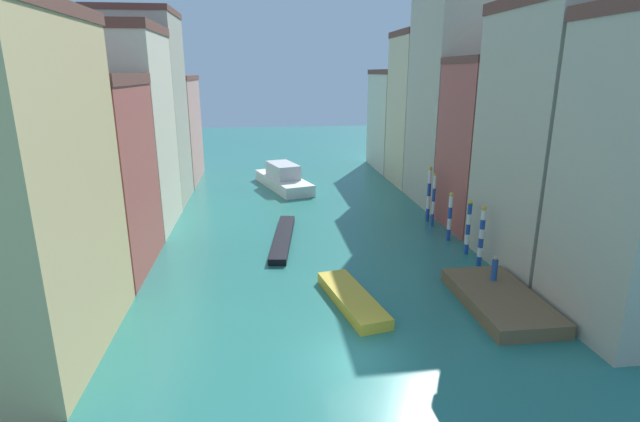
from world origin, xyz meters
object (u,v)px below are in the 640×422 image
Objects in this scene: mooring_pole_3 at (434,199)px; motorboat_0 at (352,299)px; mooring_pole_2 at (450,216)px; vaporetto_white at (283,179)px; mooring_pole_1 at (468,227)px; mooring_pole_4 at (429,194)px; mooring_pole_0 at (482,235)px; gondola_black at (283,238)px; person_on_dock at (494,269)px; waterfront_dock at (500,300)px.

motorboat_0 is (-9.73, -13.63, -2.12)m from mooring_pole_3.
mooring_pole_2 is 23.57m from vaporetto_white.
mooring_pole_1 is 0.57× the size of motorboat_0.
mooring_pole_1 is at bearing -89.29° from mooring_pole_4.
motorboat_0 is (-9.96, -6.87, -1.81)m from mooring_pole_1.
mooring_pole_3 is at bearing 91.26° from mooring_pole_0.
mooring_pole_1 reaches higher than gondola_black.
mooring_pole_1 is 6.77m from mooring_pole_3.
mooring_pole_0 is 9.00m from mooring_pole_3.
mooring_pole_1 is (1.06, 6.38, 0.60)m from person_on_dock.
mooring_pole_0 is at bearing -88.42° from mooring_pole_2.
vaporetto_white is at bearing 111.21° from person_on_dock.
mooring_pole_4 reaches higher than motorboat_0.
mooring_pole_1 is (1.53, 8.21, 1.74)m from waterfront_dock.
mooring_pole_2 is at bearing 84.66° from person_on_dock.
waterfront_dock is 2.00× the size of mooring_pole_2.
mooring_pole_3 reaches higher than motorboat_0.
waterfront_dock is at bearing -70.67° from vaporetto_white.
gondola_black is at bearing 161.20° from mooring_pole_1.
waterfront_dock is 1.82× the size of mooring_pole_0.
vaporetto_white is at bearing 94.88° from motorboat_0.
vaporetto_white is (-11.46, 29.53, -0.47)m from person_on_dock.
mooring_pole_2 is 14.07m from motorboat_0.
motorboat_0 is (2.56, -30.02, -0.74)m from vaporetto_white.
gondola_black is (-12.38, 10.96, -1.28)m from person_on_dock.
mooring_pole_0 reaches higher than waterfront_dock.
gondola_black is at bearing -164.33° from mooring_pole_4.
mooring_pole_0 is 10.57m from mooring_pole_4.
mooring_pole_1 is (0.03, 2.24, -0.10)m from mooring_pole_0.
waterfront_dock is at bearing -104.21° from person_on_dock.
person_on_dock is at bearing -93.63° from mooring_pole_3.
person_on_dock is 14.77m from mooring_pole_4.
mooring_pole_4 is (0.08, 5.23, 0.53)m from mooring_pole_2.
motorboat_0 is at bearing -155.00° from mooring_pole_0.
mooring_pole_0 is (1.03, 4.14, 0.70)m from person_on_dock.
mooring_pole_3 is at bearing -53.14° from vaporetto_white.
waterfront_dock is 1.65× the size of mooring_pole_3.
mooring_pole_1 is 0.35× the size of vaporetto_white.
mooring_pole_3 reaches higher than mooring_pole_0.
mooring_pole_2 is at bearing -89.20° from mooring_pole_3.
mooring_pole_0 reaches higher than mooring_pole_2.
mooring_pole_0 is 0.60× the size of motorboat_0.
gondola_black is (-0.92, -18.57, -0.81)m from vaporetto_white.
mooring_pole_2 reaches higher than gondola_black.
mooring_pole_3 is 0.45× the size of gondola_black.
waterfront_dock is 17.48m from gondola_black.
motorboat_0 reaches higher than gondola_black.
motorboat_0 is (-8.90, -0.49, -1.21)m from person_on_dock.
person_on_dock is (0.46, 1.83, 1.14)m from waterfront_dock.
mooring_pole_4 is at bearing 85.08° from waterfront_dock.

